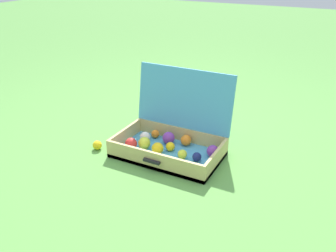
% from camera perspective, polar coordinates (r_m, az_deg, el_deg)
% --- Properties ---
extents(ground_plane, '(16.00, 16.00, 0.00)m').
position_cam_1_polar(ground_plane, '(2.34, 1.57, -4.82)').
color(ground_plane, '#569342').
extents(open_suitcase, '(0.68, 0.50, 0.52)m').
position_cam_1_polar(open_suitcase, '(2.35, 0.54, -1.59)').
color(open_suitcase, '#4799C6').
rests_on(open_suitcase, ground).
extents(stray_ball_on_grass, '(0.06, 0.06, 0.06)m').
position_cam_1_polar(stray_ball_on_grass, '(2.45, -11.15, -2.99)').
color(stray_ball_on_grass, yellow).
rests_on(stray_ball_on_grass, ground).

